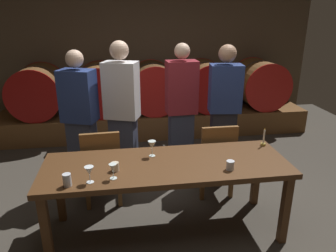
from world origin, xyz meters
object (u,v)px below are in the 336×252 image
Objects in this scene: wine_barrel_far_right at (260,84)px; cup_right at (230,165)px; guest_center_left at (122,115)px; candle_center at (264,141)px; guest_center_right at (181,109)px; wine_barrel_left at (100,89)px; wine_barrel_center at (153,87)px; cup_center at (115,167)px; guest_far_right at (224,112)px; wine_glass_left at (89,171)px; chair_right at (216,156)px; wine_barrel_far_left at (38,91)px; dining_table at (167,170)px; wine_barrel_right at (206,85)px; wine_glass_center at (113,168)px; wine_glass_right at (152,145)px; chair_left at (102,163)px; guest_far_left at (81,121)px; cup_left at (67,180)px.

wine_barrel_far_right reaches higher than cup_right.
candle_center is (1.42, -0.75, -0.11)m from guest_center_left.
wine_barrel_left is at bearing -56.66° from guest_center_right.
wine_barrel_center is 10.82× the size of cup_center.
wine_glass_left is at bearing 46.84° from guest_far_right.
chair_right is (0.48, -2.15, -0.32)m from wine_barrel_center.
wine_barrel_far_left is 0.50× the size of guest_far_right.
guest_center_right reaches higher than dining_table.
wine_barrel_right is 1.67m from guest_center_right.
wine_glass_right reaches higher than wine_glass_center.
wine_barrel_right is 3.46m from wine_glass_left.
guest_center_right is at bearing 124.78° from candle_center.
guest_center_right is (0.99, 0.64, 0.37)m from chair_left.
guest_far_left is 10.74× the size of wine_glass_right.
wine_barrel_far_left reaches higher than wine_glass_right.
cup_right is at bearing -100.96° from wine_barrel_right.
cup_right is (1.01, 0.01, -0.05)m from wine_glass_center.
wine_glass_left is at bearing -177.93° from cup_right.
guest_center_left reaches higher than wine_barrel_center.
dining_table is 29.09× the size of cup_center.
guest_center_left is 11.32× the size of wine_glass_right.
candle_center is (0.67, -0.97, -0.07)m from guest_center_right.
guest_center_right is 1.00× the size of guest_far_right.
guest_far_left is at bearing 130.90° from dining_table.
wine_glass_right is at bearing -176.20° from candle_center.
chair_left is 1.24m from guest_center_right.
wine_barrel_far_right is 3.90m from wine_glass_center.
dining_table is 1.33× the size of guest_far_right.
dining_table is 1.29m from guest_center_right.
chair_left is at bearing 76.04° from cup_left.
guest_far_right is 8.46× the size of candle_center.
wine_glass_left is at bearing -132.69° from wine_barrel_far_right.
wine_barrel_far_left is 1.00× the size of wine_barrel_left.
wine_barrel_far_left is 6.27× the size of wine_glass_center.
wine_glass_left is (-0.83, -2.97, 0.03)m from wine_barrel_center.
wine_barrel_far_left is 0.37× the size of dining_table.
wine_barrel_right is at bearing 68.03° from dining_table.
wine_barrel_far_right is 7.98× the size of cup_left.
wine_barrel_far_right is 3.41m from guest_far_left.
guest_center_right reaches higher than wine_barrel_far_right.
candle_center is 1.50× the size of wine_glass_center.
wine_barrel_left is 4.19× the size of candle_center.
chair_left is 0.88m from wine_glass_center.
dining_table is 2.54× the size of chair_right.
chair_right is 1.32m from cup_center.
wine_barrel_center reaches higher than wine_glass_left.
cup_left is at bearing 111.52° from guest_far_left.
cup_right is (-0.34, -1.23, -0.09)m from guest_far_right.
candle_center is 1.40× the size of wine_glass_left.
wine_glass_center is at bearing -155.62° from dining_table.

